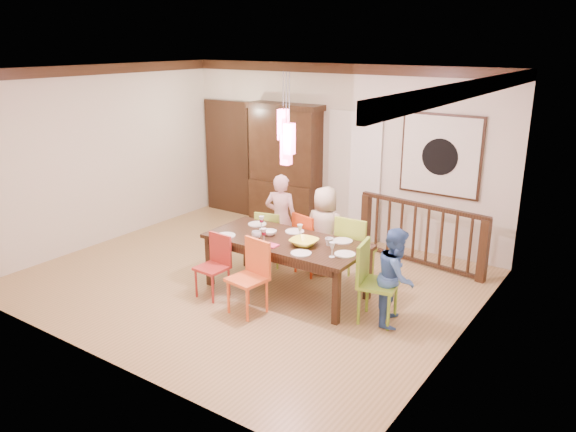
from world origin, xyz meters
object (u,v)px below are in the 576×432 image
Objects in this scene: chair_far_left at (272,234)px; balustrade at (421,233)px; china_hutch at (285,166)px; person_end_right at (396,276)px; dining_table at (286,245)px; person_far_mid at (325,230)px; chair_end_right at (379,278)px; person_far_left at (281,219)px.

balustrade is at bearing -159.05° from chair_far_left.
chair_far_left is at bearing -61.77° from china_hutch.
person_end_right reaches higher than balustrade.
person_end_right is at bearing 150.89° from chair_far_left.
china_hutch is (-1.60, 2.29, 0.45)m from dining_table.
person_end_right is (1.47, -0.82, -0.05)m from person_far_mid.
person_far_mid is (0.08, 0.85, -0.02)m from dining_table.
person_end_right is (3.16, -2.25, -0.52)m from china_hutch.
chair_far_left is 0.38× the size of china_hutch.
chair_far_left is 0.41× the size of balustrade.
chair_end_right is 2.26m from person_far_left.
person_far_mid is at bearing 178.65° from chair_far_left.
dining_table is at bearing 112.80° from person_far_left.
chair_end_right is at bearing -75.47° from balustrade.
person_far_left is at bearing -6.78° from person_far_mid.
person_far_mid is (-1.30, 0.91, 0.08)m from chair_end_right.
balustrade reaches higher than dining_table.
chair_far_left is 0.27m from person_far_left.
chair_end_right is at bearing 101.07° from person_end_right.
balustrade is (1.85, 1.26, 0.01)m from chair_far_left.
dining_table is at bearing -54.99° from china_hutch.
china_hutch is at bearing 41.13° from chair_end_right.
person_end_right reaches higher than chair_far_left.
china_hutch is 3.91m from person_end_right.
chair_far_left is 0.85m from person_far_mid.
person_end_right is (2.29, -0.64, 0.11)m from chair_far_left.
china_hutch reaches higher than balustrade.
chair_far_left is 0.87× the size of chair_end_right.
chair_far_left is 2.24m from chair_end_right.
dining_table is 1.04× the size of balustrade.
person_end_right reaches higher than chair_end_right.
person_far_mid reaches higher than chair_end_right.
china_hutch is 1.76m from person_far_left.
china_hutch reaches higher than chair_end_right.
china_hutch reaches higher than dining_table.
china_hutch is 1.87× the size of person_end_right.
chair_far_left is at bearing 137.36° from dining_table.
chair_end_right is 0.47× the size of balustrade.
china_hutch is at bearing 37.84° from person_end_right.
person_end_right is at bearing 143.94° from person_far_mid.
dining_table is 1.02m from chair_far_left.
person_far_mid is (1.68, -1.43, -0.47)m from china_hutch.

